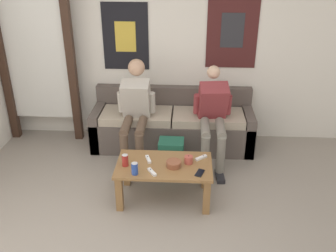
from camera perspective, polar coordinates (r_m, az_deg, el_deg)
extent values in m
cube|color=white|center=(4.98, -1.93, 12.22)|extent=(10.00, 0.05, 2.55)
cube|color=black|center=(4.98, -6.49, 13.36)|extent=(0.59, 0.01, 0.86)
cube|color=gold|center=(4.97, -6.51, 13.35)|extent=(0.27, 0.01, 0.39)
cube|color=#471E1E|center=(4.91, 9.78, 14.16)|extent=(0.64, 0.01, 0.96)
cube|color=#2D2D33|center=(4.91, 9.79, 14.15)|extent=(0.29, 0.01, 0.43)
cube|color=#382319|center=(5.39, -23.72, 8.35)|extent=(0.10, 0.10, 2.05)
cube|color=#382319|center=(5.05, -14.45, 8.65)|extent=(0.10, 0.10, 2.05)
cube|color=silver|center=(5.19, -19.32, 9.67)|extent=(0.82, 0.02, 1.64)
cube|color=#564C47|center=(5.17, 0.84, 2.17)|extent=(2.09, 0.13, 0.74)
cube|color=#564C47|center=(4.94, 0.65, -1.21)|extent=(2.09, 0.55, 0.40)
cube|color=#564C47|center=(5.05, -10.59, -0.28)|extent=(0.12, 0.55, 0.52)
cube|color=#564C47|center=(4.97, 12.07, -0.87)|extent=(0.12, 0.55, 0.52)
cube|color=#B2A38E|center=(4.87, -4.78, 1.57)|extent=(0.91, 0.51, 0.10)
cube|color=#B2A38E|center=(4.83, 6.15, 1.30)|extent=(0.91, 0.51, 0.10)
cube|color=olive|center=(3.87, -0.59, -6.03)|extent=(0.99, 0.56, 0.03)
cube|color=olive|center=(4.22, -6.34, -6.60)|extent=(0.07, 0.07, 0.39)
cube|color=olive|center=(4.17, 5.69, -6.98)|extent=(0.07, 0.07, 0.39)
cube|color=olive|center=(3.85, -7.42, -10.20)|extent=(0.07, 0.07, 0.39)
cube|color=olive|center=(3.80, 5.90, -10.69)|extent=(0.07, 0.07, 0.39)
cylinder|color=brown|center=(4.49, -6.38, -0.04)|extent=(0.11, 0.42, 0.11)
cylinder|color=brown|center=(4.41, -6.66, -4.01)|extent=(0.10, 0.10, 0.48)
cube|color=#232328|center=(4.48, -6.65, -7.11)|extent=(0.11, 0.25, 0.05)
cylinder|color=brown|center=(4.46, -4.10, -0.10)|extent=(0.11, 0.42, 0.11)
cylinder|color=brown|center=(4.39, -4.33, -4.10)|extent=(0.10, 0.10, 0.48)
cube|color=#232328|center=(4.45, -4.35, -7.21)|extent=(0.11, 0.25, 0.05)
cube|color=beige|center=(4.63, -4.86, 4.06)|extent=(0.34, 0.36, 0.54)
sphere|color=tan|center=(4.62, -4.83, 8.88)|extent=(0.21, 0.21, 0.21)
cylinder|color=beige|center=(4.69, -7.18, 3.67)|extent=(0.08, 0.12, 0.28)
cylinder|color=beige|center=(4.64, -2.45, 3.59)|extent=(0.08, 0.12, 0.28)
cylinder|color=gray|center=(4.42, 5.71, -0.39)|extent=(0.11, 0.43, 0.11)
cylinder|color=gray|center=(4.35, 5.66, -4.46)|extent=(0.10, 0.10, 0.48)
cube|color=#232328|center=(4.41, 5.55, -7.59)|extent=(0.11, 0.25, 0.05)
cylinder|color=gray|center=(4.44, 8.03, -0.45)|extent=(0.11, 0.43, 0.11)
cylinder|color=gray|center=(4.36, 8.03, -4.51)|extent=(0.10, 0.10, 0.48)
cube|color=#232328|center=(4.43, 7.90, -7.63)|extent=(0.11, 0.25, 0.05)
cube|color=maroon|center=(4.62, 6.83, 3.71)|extent=(0.38, 0.42, 0.52)
sphere|color=beige|center=(4.64, 6.96, 8.15)|extent=(0.16, 0.16, 0.16)
cylinder|color=maroon|center=(4.64, 4.39, 3.36)|extent=(0.08, 0.13, 0.27)
cylinder|color=maroon|center=(4.67, 9.17, 3.22)|extent=(0.08, 0.13, 0.27)
cube|color=#1E5642|center=(4.46, 0.49, -4.49)|extent=(0.30, 0.25, 0.39)
cube|color=#1E5642|center=(4.41, 0.39, -6.20)|extent=(0.21, 0.09, 0.18)
cylinder|color=brown|center=(3.81, 0.88, -5.80)|extent=(0.15, 0.15, 0.06)
torus|color=brown|center=(3.80, 0.88, -5.46)|extent=(0.16, 0.16, 0.02)
cylinder|color=#B24C42|center=(3.87, 3.15, -5.15)|extent=(0.09, 0.09, 0.08)
cylinder|color=black|center=(3.85, 3.17, -4.56)|extent=(0.00, 0.00, 0.01)
cylinder|color=#28479E|center=(3.69, -5.10, -6.50)|extent=(0.07, 0.07, 0.12)
cylinder|color=silver|center=(3.66, -5.14, -5.68)|extent=(0.06, 0.06, 0.00)
cylinder|color=maroon|center=(3.84, -6.55, -5.22)|extent=(0.07, 0.07, 0.12)
cylinder|color=silver|center=(3.81, -6.60, -4.42)|extent=(0.06, 0.06, 0.00)
cube|color=white|center=(3.93, -3.03, -5.08)|extent=(0.08, 0.15, 0.02)
cylinder|color=#333842|center=(3.95, -3.13, -4.67)|extent=(0.01, 0.01, 0.00)
cube|color=white|center=(3.97, 5.05, -4.84)|extent=(0.13, 0.12, 0.02)
cylinder|color=#333842|center=(3.98, 5.41, -4.53)|extent=(0.01, 0.01, 0.00)
cube|color=white|center=(3.72, -2.46, -7.02)|extent=(0.11, 0.14, 0.02)
cylinder|color=#333842|center=(3.74, -2.68, -6.60)|extent=(0.01, 0.01, 0.00)
cube|color=black|center=(3.73, 4.87, -7.14)|extent=(0.11, 0.15, 0.01)
cube|color=black|center=(3.73, 4.87, -7.06)|extent=(0.10, 0.14, 0.00)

